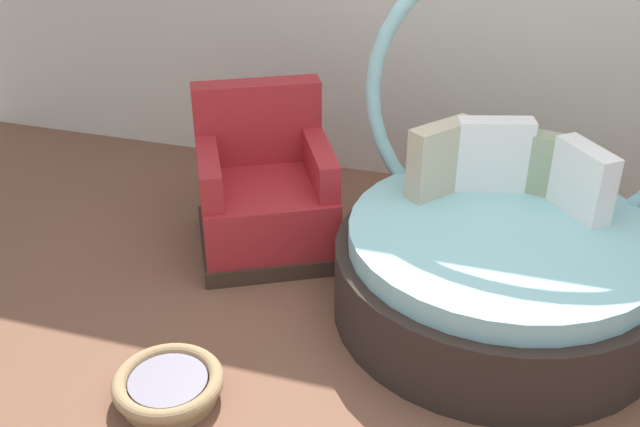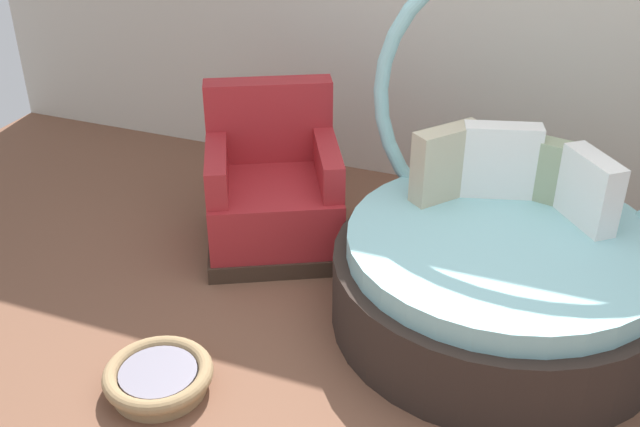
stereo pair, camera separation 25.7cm
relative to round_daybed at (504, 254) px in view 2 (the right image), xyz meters
name	(u,v)px [view 2 (the right image)]	position (x,y,z in m)	size (l,w,h in m)	color
ground_plane	(423,387)	(-0.22, -0.69, -0.38)	(8.00, 8.00, 0.02)	brown
round_daybed	(504,254)	(0.00, 0.00, 0.00)	(1.70, 1.70, 1.86)	#2D231E
red_armchair	(273,192)	(-1.41, 0.25, -0.04)	(1.08, 1.08, 0.94)	#38281E
pet_basket	(159,377)	(-1.36, -1.16, -0.30)	(0.51, 0.51, 0.13)	#9E7F56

